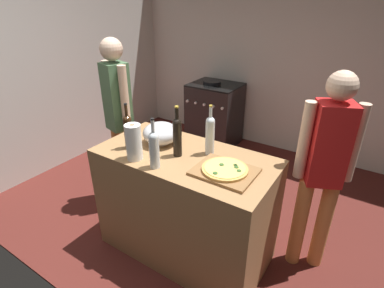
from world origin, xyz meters
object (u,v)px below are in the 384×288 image
at_px(paper_towel_roll, 134,142).
at_px(wine_bottle_dark, 210,134).
at_px(person_in_stripes, 119,116).
at_px(wine_bottle_green, 128,130).
at_px(person_in_red, 324,166).
at_px(pizza, 225,169).
at_px(mixing_bowl, 161,133).
at_px(stove, 215,114).
at_px(wine_bottle_amber, 154,148).
at_px(wine_bottle_clear, 177,135).

relative_size(paper_towel_roll, wine_bottle_dark, 0.71).
bearing_deg(person_in_stripes, paper_towel_roll, -36.74).
xyz_separation_m(wine_bottle_green, person_in_red, (1.32, 0.55, -0.16)).
height_order(pizza, mixing_bowl, mixing_bowl).
bearing_deg(pizza, stove, 120.47).
bearing_deg(mixing_bowl, wine_bottle_amber, -57.94).
xyz_separation_m(wine_bottle_green, stove, (-0.41, 2.10, -0.62)).
bearing_deg(wine_bottle_amber, wine_bottle_clear, 81.64).
bearing_deg(stove, wine_bottle_green, -79.06).
height_order(mixing_bowl, wine_bottle_clear, wine_bottle_clear).
height_order(wine_bottle_clear, stove, wine_bottle_clear).
relative_size(wine_bottle_amber, person_in_red, 0.23).
distance_m(mixing_bowl, wine_bottle_dark, 0.42).
xyz_separation_m(wine_bottle_clear, wine_bottle_green, (-0.38, -0.10, -0.02)).
xyz_separation_m(mixing_bowl, wine_bottle_green, (-0.16, -0.19, 0.06)).
distance_m(wine_bottle_amber, person_in_red, 1.19).
bearing_deg(mixing_bowl, wine_bottle_dark, 8.69).
height_order(wine_bottle_green, wine_bottle_dark, wine_bottle_dark).
xyz_separation_m(wine_bottle_clear, wine_bottle_dark, (0.18, 0.15, -0.00)).
bearing_deg(paper_towel_roll, mixing_bowl, 89.81).
distance_m(mixing_bowl, wine_bottle_green, 0.26).
relative_size(paper_towel_roll, wine_bottle_clear, 0.70).
relative_size(pizza, wine_bottle_amber, 0.86).
distance_m(mixing_bowl, wine_bottle_amber, 0.37).
bearing_deg(paper_towel_roll, wine_bottle_amber, -3.84).
distance_m(paper_towel_roll, stove, 2.35).
xyz_separation_m(wine_bottle_amber, wine_bottle_green, (-0.35, 0.12, 0.00)).
xyz_separation_m(wine_bottle_clear, stove, (-0.79, 2.00, -0.64)).
distance_m(stove, person_in_stripes, 1.79).
relative_size(paper_towel_roll, stove, 0.29).
height_order(person_in_stripes, person_in_red, person_in_stripes).
bearing_deg(wine_bottle_amber, paper_towel_roll, 176.16).
xyz_separation_m(paper_towel_roll, wine_bottle_clear, (0.23, 0.21, 0.03)).
distance_m(paper_towel_roll, person_in_red, 1.34).
height_order(pizza, wine_bottle_amber, wine_bottle_amber).
relative_size(mixing_bowl, stove, 0.30).
xyz_separation_m(mixing_bowl, person_in_red, (1.16, 0.35, -0.10)).
distance_m(stove, person_in_red, 2.37).
bearing_deg(wine_bottle_green, wine_bottle_amber, -18.81).
bearing_deg(stove, wine_bottle_dark, -62.26).
xyz_separation_m(pizza, wine_bottle_green, (-0.79, -0.07, 0.12)).
height_order(wine_bottle_clear, wine_bottle_dark, wine_bottle_clear).
bearing_deg(wine_bottle_green, pizza, 5.16).
bearing_deg(stove, person_in_red, -42.00).
relative_size(pizza, mixing_bowl, 1.10).
bearing_deg(stove, pizza, -59.53).
relative_size(mixing_bowl, wine_bottle_dark, 0.75).
bearing_deg(person_in_stripes, pizza, -13.66).
relative_size(mixing_bowl, person_in_red, 0.18).
bearing_deg(paper_towel_roll, wine_bottle_green, 145.44).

